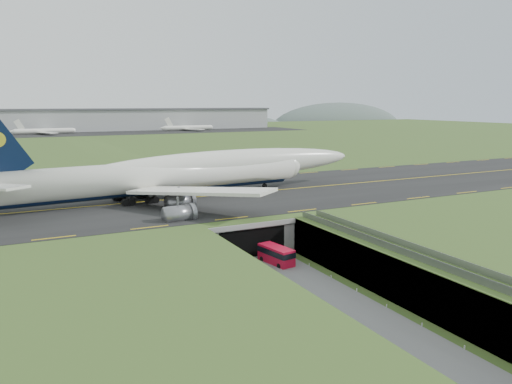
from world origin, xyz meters
TOP-DOWN VIEW (x-y plane):
  - ground at (0.00, 0.00)m, footprint 900.00×900.00m
  - airfield_deck at (0.00, 0.00)m, footprint 800.00×800.00m
  - trench_road at (0.00, -7.50)m, footprint 12.00×75.00m
  - taxiway at (0.00, 33.00)m, footprint 800.00×44.00m
  - tunnel_portal at (0.00, 16.71)m, footprint 17.00×22.30m
  - guideway at (11.00, -19.11)m, footprint 3.00×53.00m
  - jumbo_jet at (-2.36, 34.68)m, footprint 87.93×57.48m
  - shuttle_tram at (2.06, 3.61)m, footprint 3.63×7.08m
  - cargo_terminal at (-0.06, 299.41)m, footprint 320.00×67.00m
  - distant_hills at (64.38, 430.00)m, footprint 700.00×91.00m

SIDE VIEW (x-z plane):
  - distant_hills at x=64.38m, z-range -34.00..26.00m
  - ground at x=0.00m, z-range 0.00..0.00m
  - trench_road at x=0.00m, z-range 0.00..0.20m
  - shuttle_tram at x=2.06m, z-range 0.15..2.92m
  - airfield_deck at x=0.00m, z-range 0.00..6.00m
  - tunnel_portal at x=0.00m, z-range 0.33..6.33m
  - guideway at x=11.00m, z-range 1.80..8.85m
  - taxiway at x=0.00m, z-range 6.00..6.18m
  - jumbo_jet at x=-2.36m, z-range 1.58..20.67m
  - cargo_terminal at x=-0.06m, z-range 6.16..21.76m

